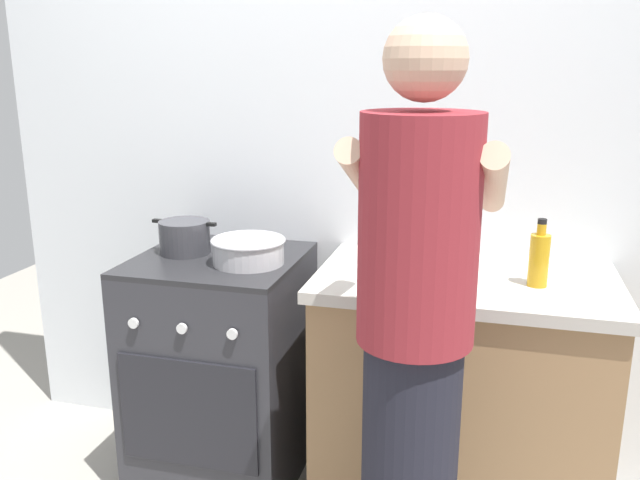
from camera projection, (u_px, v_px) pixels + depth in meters
name	position (u px, v px, depth m)	size (l,w,h in m)	color
back_wall	(383.00, 156.00, 2.52)	(3.20, 0.10, 2.50)	silver
countertop	(459.00, 397.00, 2.31)	(1.00, 0.60, 0.90)	#99724C
stove_range	(222.00, 368.00, 2.54)	(0.60, 0.62, 0.90)	#2D2D33
pot	(185.00, 237.00, 2.46)	(0.26, 0.19, 0.12)	#38383D
mixing_bowl	(248.00, 250.00, 2.33)	(0.27, 0.27, 0.09)	#B7B7BC
utensil_crock	(416.00, 230.00, 2.42)	(0.10, 0.10, 0.33)	silver
spice_bottle	(450.00, 270.00, 2.14)	(0.04, 0.04, 0.08)	silver
oil_bottle	(539.00, 259.00, 2.08)	(0.06, 0.06, 0.22)	gold
person	(414.00, 353.00, 1.70)	(0.41, 0.50, 1.70)	black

